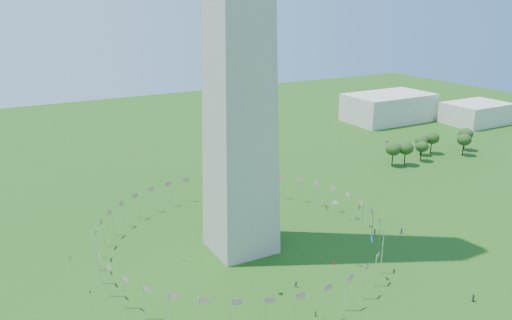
{
  "coord_description": "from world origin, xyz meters",
  "views": [
    {
      "loc": [
        -59.3,
        -66.4,
        68.97
      ],
      "look_at": [
        -3.24,
        35.0,
        31.57
      ],
      "focal_mm": 35.0,
      "sensor_mm": 36.0,
      "label": 1
    }
  ],
  "objects": [
    {
      "name": "flag_ring",
      "position": [
        -0.0,
        50.0,
        4.5
      ],
      "size": [
        80.24,
        80.24,
        9.0
      ],
      "color": "silver",
      "rests_on": "ground"
    },
    {
      "name": "gov_building_east_a",
      "position": [
        150.0,
        150.0,
        8.0
      ],
      "size": [
        50.0,
        30.0,
        16.0
      ],
      "primitive_type": "cube",
      "color": "beige",
      "rests_on": "ground"
    },
    {
      "name": "gov_building_east_b",
      "position": [
        190.0,
        120.0,
        6.0
      ],
      "size": [
        35.0,
        25.0,
        12.0
      ],
      "primitive_type": "cube",
      "color": "beige",
      "rests_on": "ground"
    },
    {
      "name": "kites_aloft",
      "position": [
        19.32,
        22.05,
        19.61
      ],
      "size": [
        117.24,
        71.88,
        34.45
      ],
      "color": "white",
      "rests_on": "ground"
    },
    {
      "name": "tree_line_east",
      "position": [
        114.87,
        85.05,
        5.04
      ],
      "size": [
        53.84,
        15.63,
        10.62
      ],
      "color": "#2C521B",
      "rests_on": "ground"
    }
  ]
}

